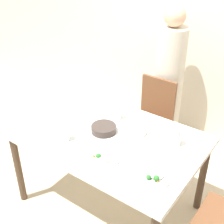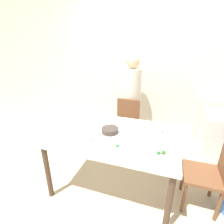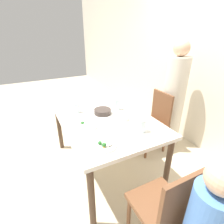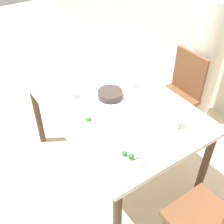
{
  "view_description": "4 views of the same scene",
  "coord_description": "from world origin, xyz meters",
  "px_view_note": "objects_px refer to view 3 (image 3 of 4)",
  "views": [
    {
      "loc": [
        1.21,
        -1.63,
        2.19
      ],
      "look_at": [
        0.02,
        0.02,
        0.96
      ],
      "focal_mm": 50.0,
      "sensor_mm": 36.0,
      "label": 1
    },
    {
      "loc": [
        0.54,
        -1.7,
        1.77
      ],
      "look_at": [
        -0.05,
        0.06,
        1.0
      ],
      "focal_mm": 28.0,
      "sensor_mm": 36.0,
      "label": 2
    },
    {
      "loc": [
        1.67,
        -0.73,
        1.67
      ],
      "look_at": [
        0.08,
        0.07,
        0.82
      ],
      "focal_mm": 28.0,
      "sensor_mm": 36.0,
      "label": 3
    },
    {
      "loc": [
        1.46,
        -1.0,
        2.1
      ],
      "look_at": [
        0.13,
        -0.1,
        0.78
      ],
      "focal_mm": 45.0,
      "sensor_mm": 36.0,
      "label": 4
    }
  ],
  "objects_px": {
    "person_adult": "(173,100)",
    "bowl_curry": "(103,111)",
    "plate_rice_adult": "(104,145)",
    "chair_adult_spot": "(154,120)",
    "chair_child_spot": "(166,207)",
    "glass_water_tall": "(142,125)"
  },
  "relations": [
    {
      "from": "person_adult",
      "to": "bowl_curry",
      "type": "bearing_deg",
      "value": -90.04
    },
    {
      "from": "person_adult",
      "to": "bowl_curry",
      "type": "xyz_separation_m",
      "value": [
        -0.0,
        -1.13,
        0.06
      ]
    },
    {
      "from": "person_adult",
      "to": "plate_rice_adult",
      "type": "distance_m",
      "value": 1.51
    },
    {
      "from": "chair_adult_spot",
      "to": "bowl_curry",
      "type": "distance_m",
      "value": 0.87
    },
    {
      "from": "bowl_curry",
      "to": "chair_adult_spot",
      "type": "bearing_deg",
      "value": 89.95
    },
    {
      "from": "person_adult",
      "to": "bowl_curry",
      "type": "distance_m",
      "value": 1.13
    },
    {
      "from": "chair_child_spot",
      "to": "glass_water_tall",
      "type": "xyz_separation_m",
      "value": [
        -0.59,
        0.17,
        0.35
      ]
    },
    {
      "from": "chair_adult_spot",
      "to": "bowl_curry",
      "type": "height_order",
      "value": "chair_adult_spot"
    },
    {
      "from": "plate_rice_adult",
      "to": "glass_water_tall",
      "type": "distance_m",
      "value": 0.43
    },
    {
      "from": "chair_child_spot",
      "to": "bowl_curry",
      "type": "distance_m",
      "value": 1.17
    },
    {
      "from": "chair_child_spot",
      "to": "glass_water_tall",
      "type": "distance_m",
      "value": 0.7
    },
    {
      "from": "bowl_curry",
      "to": "glass_water_tall",
      "type": "height_order",
      "value": "glass_water_tall"
    },
    {
      "from": "chair_child_spot",
      "to": "plate_rice_adult",
      "type": "bearing_deg",
      "value": -64.39
    },
    {
      "from": "plate_rice_adult",
      "to": "glass_water_tall",
      "type": "relative_size",
      "value": 1.58
    },
    {
      "from": "chair_child_spot",
      "to": "bowl_curry",
      "type": "height_order",
      "value": "chair_child_spot"
    },
    {
      "from": "glass_water_tall",
      "to": "chair_adult_spot",
      "type": "bearing_deg",
      "value": 130.52
    },
    {
      "from": "bowl_curry",
      "to": "chair_child_spot",
      "type": "bearing_deg",
      "value": 0.25
    },
    {
      "from": "bowl_curry",
      "to": "glass_water_tall",
      "type": "bearing_deg",
      "value": 17.73
    },
    {
      "from": "chair_child_spot",
      "to": "plate_rice_adult",
      "type": "xyz_separation_m",
      "value": [
        -0.53,
        -0.25,
        0.3
      ]
    },
    {
      "from": "chair_adult_spot",
      "to": "person_adult",
      "type": "relative_size",
      "value": 0.57
    },
    {
      "from": "bowl_curry",
      "to": "plate_rice_adult",
      "type": "xyz_separation_m",
      "value": [
        0.6,
        -0.25,
        -0.01
      ]
    },
    {
      "from": "chair_child_spot",
      "to": "person_adult",
      "type": "distance_m",
      "value": 1.62
    }
  ]
}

